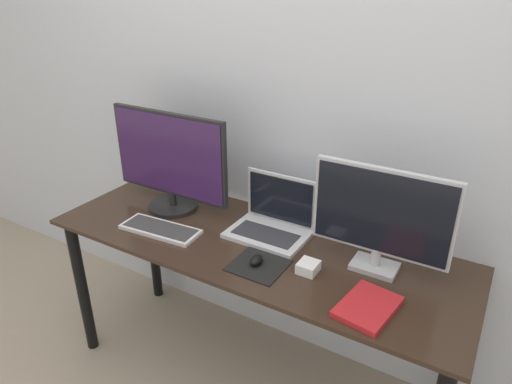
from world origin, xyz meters
The scene contains 10 objects.
wall_back centered at (0.00, 0.69, 1.25)m, with size 7.00×0.05×2.50m.
desk centered at (0.00, 0.31, 0.64)m, with size 1.77×0.62×0.76m.
monitor_left centered at (-0.48, 0.38, 1.00)m, with size 0.62×0.23×0.47m.
monitor_right centered at (0.49, 0.38, 0.98)m, with size 0.51×0.12×0.40m.
laptop centered at (0.03, 0.43, 0.82)m, with size 0.33×0.24×0.24m.
keyboard centered at (-0.39, 0.18, 0.77)m, with size 0.36×0.16×0.02m.
mousepad centered at (0.11, 0.17, 0.76)m, with size 0.20×0.19×0.00m.
mouse centered at (0.10, 0.17, 0.78)m, with size 0.04×0.07×0.03m.
book centered at (0.55, 0.14, 0.77)m, with size 0.19×0.24×0.02m.
power_brick centered at (0.29, 0.24, 0.78)m, with size 0.07×0.08×0.04m.
Camera 1 is at (0.84, -1.08, 1.75)m, focal length 32.00 mm.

